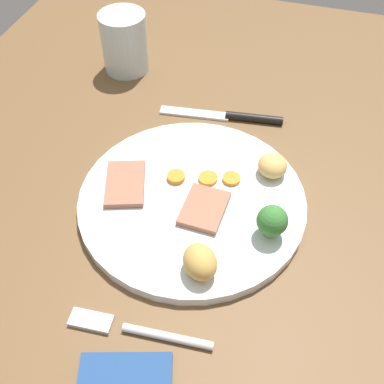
{
  "coord_description": "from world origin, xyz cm",
  "views": [
    {
      "loc": [
        -32.8,
        -13.8,
        49.83
      ],
      "look_at": [
        3.94,
        -2.87,
        6.0
      ],
      "focal_mm": 44.27,
      "sensor_mm": 36.0,
      "label": 1
    }
  ],
  "objects_px": {
    "carrot_coin_front": "(231,179)",
    "dinner_plate": "(192,201)",
    "knife": "(232,116)",
    "carrot_coin_back": "(177,177)",
    "water_glass": "(125,42)",
    "roast_potato_right": "(273,165)",
    "carrot_coin_side": "(208,178)",
    "broccoli_floret": "(272,221)",
    "meat_slice_main": "(125,184)",
    "roast_potato_left": "(200,262)",
    "fork": "(136,330)",
    "meat_slice_under": "(204,208)"
  },
  "relations": [
    {
      "from": "carrot_coin_side",
      "to": "water_glass",
      "type": "distance_m",
      "value": 0.3
    },
    {
      "from": "carrot_coin_front",
      "to": "carrot_coin_back",
      "type": "relative_size",
      "value": 1.0
    },
    {
      "from": "knife",
      "to": "roast_potato_left",
      "type": "bearing_deg",
      "value": 89.15
    },
    {
      "from": "meat_slice_main",
      "to": "meat_slice_under",
      "type": "relative_size",
      "value": 1.15
    },
    {
      "from": "carrot_coin_back",
      "to": "fork",
      "type": "height_order",
      "value": "carrot_coin_back"
    },
    {
      "from": "dinner_plate",
      "to": "water_glass",
      "type": "relative_size",
      "value": 2.97
    },
    {
      "from": "carrot_coin_back",
      "to": "broccoli_floret",
      "type": "distance_m",
      "value": 0.14
    },
    {
      "from": "carrot_coin_front",
      "to": "meat_slice_under",
      "type": "bearing_deg",
      "value": 161.11
    },
    {
      "from": "roast_potato_right",
      "to": "water_glass",
      "type": "relative_size",
      "value": 0.41
    },
    {
      "from": "roast_potato_right",
      "to": "broccoli_floret",
      "type": "height_order",
      "value": "broccoli_floret"
    },
    {
      "from": "roast_potato_right",
      "to": "knife",
      "type": "height_order",
      "value": "roast_potato_right"
    },
    {
      "from": "carrot_coin_back",
      "to": "knife",
      "type": "bearing_deg",
      "value": -13.41
    },
    {
      "from": "dinner_plate",
      "to": "meat_slice_under",
      "type": "xyz_separation_m",
      "value": [
        -0.02,
        -0.02,
        0.01
      ]
    },
    {
      "from": "carrot_coin_back",
      "to": "water_glass",
      "type": "xyz_separation_m",
      "value": [
        0.23,
        0.16,
        0.03
      ]
    },
    {
      "from": "carrot_coin_front",
      "to": "carrot_coin_back",
      "type": "bearing_deg",
      "value": 104.94
    },
    {
      "from": "carrot_coin_front",
      "to": "water_glass",
      "type": "height_order",
      "value": "water_glass"
    },
    {
      "from": "roast_potato_left",
      "to": "knife",
      "type": "bearing_deg",
      "value": 6.0
    },
    {
      "from": "carrot_coin_front",
      "to": "carrot_coin_back",
      "type": "xyz_separation_m",
      "value": [
        -0.02,
        0.07,
        0.0
      ]
    },
    {
      "from": "fork",
      "to": "meat_slice_under",
      "type": "bearing_deg",
      "value": -103.34
    },
    {
      "from": "dinner_plate",
      "to": "carrot_coin_front",
      "type": "relative_size",
      "value": 12.28
    },
    {
      "from": "meat_slice_main",
      "to": "knife",
      "type": "height_order",
      "value": "meat_slice_main"
    },
    {
      "from": "carrot_coin_front",
      "to": "knife",
      "type": "distance_m",
      "value": 0.14
    },
    {
      "from": "carrot_coin_side",
      "to": "knife",
      "type": "distance_m",
      "value": 0.14
    },
    {
      "from": "carrot_coin_front",
      "to": "fork",
      "type": "height_order",
      "value": "carrot_coin_front"
    },
    {
      "from": "roast_potato_right",
      "to": "meat_slice_main",
      "type": "bearing_deg",
      "value": 113.39
    },
    {
      "from": "roast_potato_right",
      "to": "fork",
      "type": "relative_size",
      "value": 0.26
    },
    {
      "from": "meat_slice_under",
      "to": "roast_potato_left",
      "type": "xyz_separation_m",
      "value": [
        -0.08,
        -0.02,
        0.01
      ]
    },
    {
      "from": "fork",
      "to": "water_glass",
      "type": "relative_size",
      "value": 1.6
    },
    {
      "from": "roast_potato_left",
      "to": "carrot_coin_front",
      "type": "height_order",
      "value": "roast_potato_left"
    },
    {
      "from": "dinner_plate",
      "to": "meat_slice_main",
      "type": "height_order",
      "value": "meat_slice_main"
    },
    {
      "from": "dinner_plate",
      "to": "carrot_coin_side",
      "type": "relative_size",
      "value": 11.55
    },
    {
      "from": "roast_potato_right",
      "to": "broccoli_floret",
      "type": "relative_size",
      "value": 0.91
    },
    {
      "from": "broccoli_floret",
      "to": "knife",
      "type": "distance_m",
      "value": 0.23
    },
    {
      "from": "broccoli_floret",
      "to": "knife",
      "type": "relative_size",
      "value": 0.23
    },
    {
      "from": "dinner_plate",
      "to": "roast_potato_left",
      "type": "distance_m",
      "value": 0.11
    },
    {
      "from": "carrot_coin_back",
      "to": "dinner_plate",
      "type": "bearing_deg",
      "value": -132.24
    },
    {
      "from": "roast_potato_left",
      "to": "meat_slice_main",
      "type": "bearing_deg",
      "value": 53.31
    },
    {
      "from": "broccoli_floret",
      "to": "roast_potato_left",
      "type": "bearing_deg",
      "value": 137.85
    },
    {
      "from": "carrot_coin_back",
      "to": "knife",
      "type": "height_order",
      "value": "carrot_coin_back"
    },
    {
      "from": "roast_potato_left",
      "to": "water_glass",
      "type": "relative_size",
      "value": 0.47
    },
    {
      "from": "broccoli_floret",
      "to": "meat_slice_main",
      "type": "bearing_deg",
      "value": 83.34
    },
    {
      "from": "carrot_coin_back",
      "to": "water_glass",
      "type": "distance_m",
      "value": 0.28
    },
    {
      "from": "dinner_plate",
      "to": "roast_potato_left",
      "type": "bearing_deg",
      "value": -158.75
    },
    {
      "from": "carrot_coin_front",
      "to": "dinner_plate",
      "type": "bearing_deg",
      "value": 136.62
    },
    {
      "from": "carrot_coin_front",
      "to": "knife",
      "type": "height_order",
      "value": "carrot_coin_front"
    },
    {
      "from": "knife",
      "to": "water_glass",
      "type": "height_order",
      "value": "water_glass"
    },
    {
      "from": "roast_potato_left",
      "to": "carrot_coin_side",
      "type": "bearing_deg",
      "value": 11.58
    },
    {
      "from": "knife",
      "to": "water_glass",
      "type": "relative_size",
      "value": 1.94
    },
    {
      "from": "roast_potato_right",
      "to": "carrot_coin_side",
      "type": "xyz_separation_m",
      "value": [
        -0.03,
        0.08,
        -0.01
      ]
    },
    {
      "from": "carrot_coin_back",
      "to": "carrot_coin_side",
      "type": "bearing_deg",
      "value": -75.27
    }
  ]
}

